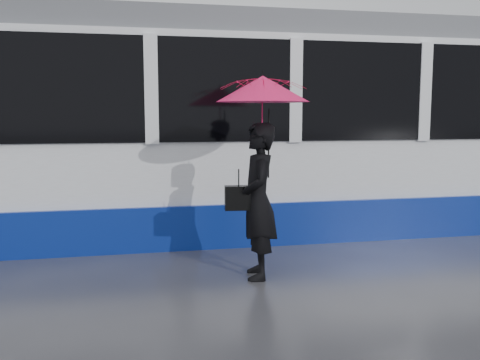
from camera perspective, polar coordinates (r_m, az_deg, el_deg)
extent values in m
plane|color=#28282D|center=(6.52, 4.78, -9.72)|extent=(90.00, 90.00, 0.00)
cube|color=#3F3D38|center=(8.18, 1.14, -6.16)|extent=(34.00, 0.07, 0.02)
cube|color=#3F3D38|center=(9.55, -0.84, -4.23)|extent=(34.00, 0.07, 0.02)
cube|color=white|center=(9.77, 17.74, 4.65)|extent=(24.00, 2.40, 2.95)
cube|color=navy|center=(9.88, 17.48, -2.40)|extent=(24.00, 2.56, 0.62)
cube|color=black|center=(9.76, 17.89, 8.61)|extent=(23.00, 2.48, 1.40)
cube|color=#5A5C62|center=(9.84, 18.11, 14.28)|extent=(23.60, 2.20, 0.35)
imported|color=black|center=(6.10, 1.92, -2.27)|extent=(0.50, 0.70, 1.78)
imported|color=#E51355|center=(6.03, 2.43, 7.04)|extent=(1.09, 1.10, 0.89)
cone|color=#E51355|center=(6.04, 2.44, 9.69)|extent=(1.17, 1.17, 0.29)
cylinder|color=black|center=(6.05, 2.45, 11.27)|extent=(0.01, 0.01, 0.07)
cylinder|color=black|center=(6.08, 3.07, 3.89)|extent=(0.02, 0.02, 0.78)
cube|color=black|center=(6.06, -0.14, -1.91)|extent=(0.33, 0.18, 0.28)
cylinder|color=black|center=(6.03, -0.14, 0.23)|extent=(0.01, 0.01, 0.18)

